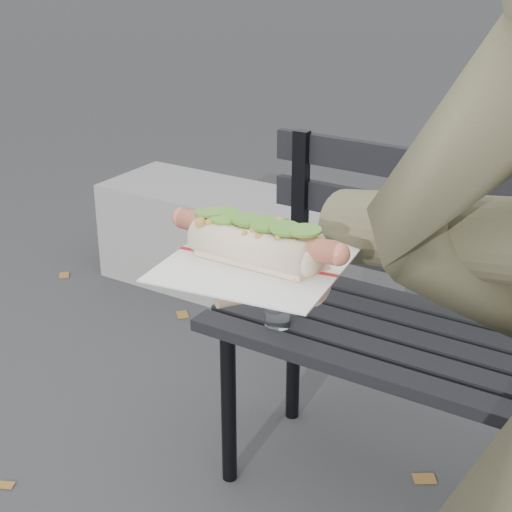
# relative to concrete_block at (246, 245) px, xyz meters

# --- Properties ---
(concrete_block) EXTENTS (1.20, 0.40, 0.40)m
(concrete_block) POSITION_rel_concrete_block_xyz_m (0.00, 0.00, 0.00)
(concrete_block) COLOR slate
(concrete_block) RESTS_ON ground
(held_hotdog) EXTENTS (0.64, 0.31, 0.20)m
(held_hotdog) POSITION_rel_concrete_block_xyz_m (1.34, -1.67, 0.88)
(held_hotdog) COLOR #4C4B32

